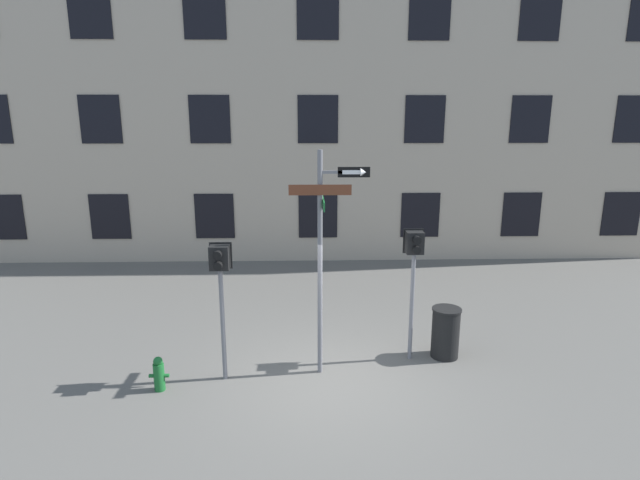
% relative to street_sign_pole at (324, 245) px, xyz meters
% --- Properties ---
extents(ground_plane, '(60.00, 60.00, 0.00)m').
position_rel_street_sign_pole_xyz_m(ground_plane, '(0.08, -0.35, -2.48)').
color(ground_plane, '#595651').
extents(building_facade, '(24.00, 0.64, 12.48)m').
position_rel_street_sign_pole_xyz_m(building_facade, '(0.08, 8.02, 3.76)').
color(building_facade, tan).
rests_on(building_facade, ground_plane).
extents(street_sign_pole, '(1.41, 0.89, 4.16)m').
position_rel_street_sign_pole_xyz_m(street_sign_pole, '(0.00, 0.00, 0.00)').
color(street_sign_pole, slate).
rests_on(street_sign_pole, ground_plane).
extents(pedestrian_signal_left, '(0.40, 0.40, 2.56)m').
position_rel_street_sign_pole_xyz_m(pedestrian_signal_left, '(-1.83, -0.21, -0.44)').
color(pedestrian_signal_left, slate).
rests_on(pedestrian_signal_left, ground_plane).
extents(pedestrian_signal_right, '(0.39, 0.40, 2.63)m').
position_rel_street_sign_pole_xyz_m(pedestrian_signal_right, '(1.74, 0.50, -0.40)').
color(pedestrian_signal_right, slate).
rests_on(pedestrian_signal_right, ground_plane).
extents(fire_hydrant, '(0.35, 0.19, 0.63)m').
position_rel_street_sign_pole_xyz_m(fire_hydrant, '(-2.92, -0.57, -2.17)').
color(fire_hydrant, '#196028').
rests_on(fire_hydrant, ground_plane).
extents(trash_bin, '(0.58, 0.58, 1.03)m').
position_rel_street_sign_pole_xyz_m(trash_bin, '(2.46, 0.57, -1.96)').
color(trash_bin, black).
rests_on(trash_bin, ground_plane).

